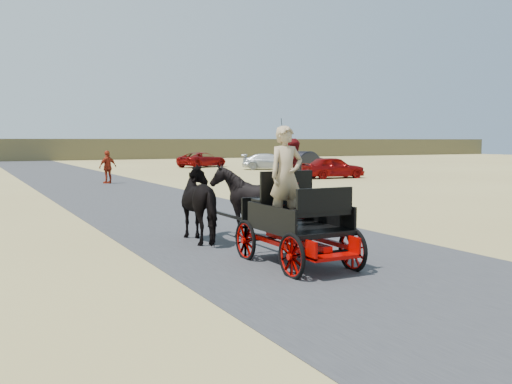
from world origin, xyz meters
name	(u,v)px	position (x,y,z in m)	size (l,w,h in m)	color
ground	(400,285)	(0.00, 0.00, 0.00)	(140.00, 140.00, 0.00)	tan
road	(400,285)	(0.00, 0.00, 0.01)	(6.00, 140.00, 0.01)	#38383A
ridge_far	(19,150)	(0.00, 62.00, 1.20)	(140.00, 6.00, 2.40)	brown
carriage	(297,245)	(-0.65, 2.02, 0.36)	(1.30, 2.40, 0.72)	black
horse_left	(205,204)	(-1.20, 5.02, 0.85)	(0.91, 2.01, 1.70)	black
horse_right	(249,201)	(-0.10, 5.02, 0.85)	(1.37, 1.54, 1.70)	black
driver_man	(286,176)	(-0.85, 2.07, 1.62)	(0.66, 0.43, 1.80)	tan
passenger_woman	(294,180)	(-0.35, 2.62, 1.51)	(0.77, 0.60, 1.58)	#660C0F
pedestrian	(108,167)	(0.83, 23.14, 0.86)	(1.01, 0.42, 1.73)	maroon
car_a	(333,167)	(13.70, 21.18, 0.64)	(1.52, 3.78, 1.29)	maroon
car_b	(303,162)	(14.53, 25.87, 0.76)	(1.61, 4.61, 1.52)	black
car_c	(270,162)	(15.07, 31.45, 0.61)	(1.71, 4.22, 1.22)	silver
car_d	(202,160)	(12.04, 37.61, 0.62)	(2.06, 4.46, 1.24)	maroon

